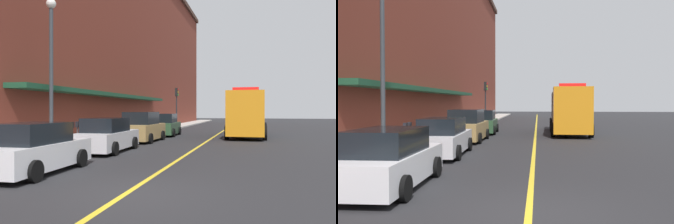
# 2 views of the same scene
# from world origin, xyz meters

# --- Properties ---
(ground_plane) EXTENTS (112.00, 112.00, 0.00)m
(ground_plane) POSITION_xyz_m (0.00, 25.00, 0.00)
(ground_plane) COLOR #232326
(sidewalk_left) EXTENTS (2.40, 70.00, 0.15)m
(sidewalk_left) POSITION_xyz_m (-6.20, 25.00, 0.07)
(sidewalk_left) COLOR #ADA8A0
(sidewalk_left) RESTS_ON ground
(lane_center_stripe) EXTENTS (0.16, 70.00, 0.01)m
(lane_center_stripe) POSITION_xyz_m (0.00, 25.00, 0.00)
(lane_center_stripe) COLOR gold
(lane_center_stripe) RESTS_ON ground
(brick_building_left) EXTENTS (9.84, 64.00, 18.48)m
(brick_building_left) POSITION_xyz_m (-11.73, 23.99, 9.25)
(brick_building_left) COLOR maroon
(brick_building_left) RESTS_ON ground
(parked_car_0) EXTENTS (2.06, 4.58, 1.63)m
(parked_car_0) POSITION_xyz_m (-3.86, 1.86, 0.77)
(parked_car_0) COLOR silver
(parked_car_0) RESTS_ON ground
(parked_car_1) EXTENTS (2.11, 4.75, 1.66)m
(parked_car_1) POSITION_xyz_m (-3.96, 7.87, 0.78)
(parked_car_1) COLOR silver
(parked_car_1) RESTS_ON ground
(parked_car_2) EXTENTS (2.18, 4.48, 1.91)m
(parked_car_2) POSITION_xyz_m (-4.04, 13.62, 0.89)
(parked_car_2) COLOR #A5844C
(parked_car_2) RESTS_ON ground
(parked_car_3) EXTENTS (2.25, 4.33, 1.76)m
(parked_car_3) POSITION_xyz_m (-3.94, 19.03, 0.82)
(parked_car_3) COLOR #2D5133
(parked_car_3) RESTS_ON ground
(utility_truck) EXTENTS (2.97, 9.37, 3.57)m
(utility_truck) POSITION_xyz_m (2.50, 19.76, 1.71)
(utility_truck) COLOR orange
(utility_truck) RESTS_ON ground
(parking_meter_0) EXTENTS (0.14, 0.18, 1.33)m
(parking_meter_0) POSITION_xyz_m (-5.35, 8.59, 1.06)
(parking_meter_0) COLOR #4C4C51
(parking_meter_0) RESTS_ON sidewalk_left
(parking_meter_1) EXTENTS (0.14, 0.18, 1.33)m
(parking_meter_1) POSITION_xyz_m (-5.35, 6.97, 1.06)
(parking_meter_1) COLOR #4C4C51
(parking_meter_1) RESTS_ON sidewalk_left
(parking_meter_2) EXTENTS (0.14, 0.18, 1.33)m
(parking_meter_2) POSITION_xyz_m (-5.35, 7.48, 1.06)
(parking_meter_2) COLOR #4C4C51
(parking_meter_2) RESTS_ON sidewalk_left
(street_lamp_left) EXTENTS (0.44, 0.44, 6.94)m
(street_lamp_left) POSITION_xyz_m (-5.95, 6.17, 4.40)
(street_lamp_left) COLOR #33383D
(street_lamp_left) RESTS_ON sidewalk_left
(traffic_light_near) EXTENTS (0.38, 0.36, 4.30)m
(traffic_light_near) POSITION_xyz_m (-5.29, 29.59, 3.16)
(traffic_light_near) COLOR #232326
(traffic_light_near) RESTS_ON sidewalk_left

